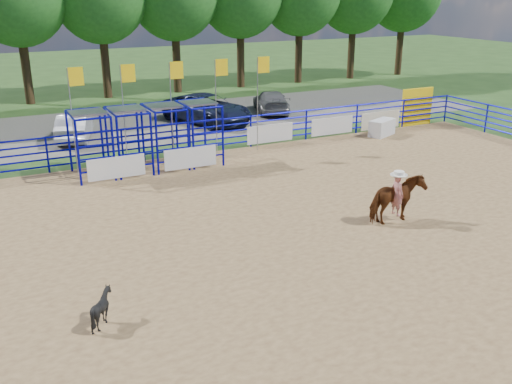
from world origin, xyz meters
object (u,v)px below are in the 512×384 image
announcer_table (382,128)px  car_c (207,109)px  calf (102,308)px  car_d (271,102)px  horse_and_rider (397,197)px  car_b (75,126)px

announcer_table → car_c: (-6.71, 6.74, 0.35)m
calf → car_d: 23.34m
announcer_table → calf: (-16.33, -11.01, -0.00)m
car_c → car_d: (4.45, 0.86, -0.13)m
car_c → car_d: car_c is taller
announcer_table → car_d: size_ratio=0.35×
horse_and_rider → car_c: horse_and_rider is taller
announcer_table → calf: 19.70m
car_d → calf: bearing=72.4°
calf → car_b: 17.27m
horse_and_rider → car_c: bearing=89.7°
car_b → announcer_table: bearing=172.7°
horse_and_rider → calf: 9.70m
announcer_table → calf: announcer_table is taller
announcer_table → car_d: (-2.25, 7.60, 0.22)m
calf → car_c: car_c is taller
car_c → announcer_table: bearing=-64.7°
car_b → car_c: car_c is taller
horse_and_rider → car_d: horse_and_rider is taller
announcer_table → car_d: bearing=106.5°
announcer_table → car_b: (-13.91, 6.09, 0.25)m
horse_and_rider → announcer_table: bearing=53.8°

